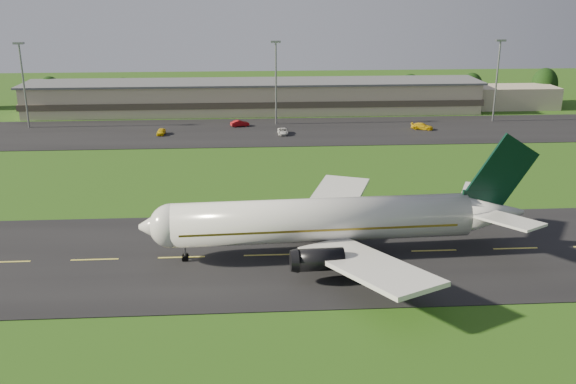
{
  "coord_description": "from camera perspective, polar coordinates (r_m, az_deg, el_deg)",
  "views": [
    {
      "loc": [
        -2.26,
        -76.3,
        33.84
      ],
      "look_at": [
        3.25,
        8.0,
        6.0
      ],
      "focal_mm": 40.0,
      "sensor_mm": 36.0,
      "label": 1
    }
  ],
  "objects": [
    {
      "name": "light_mast_west",
      "position": [
        166.31,
        -22.52,
        9.59
      ],
      "size": [
        2.4,
        1.2,
        20.35
      ],
      "color": "gray",
      "rests_on": "ground"
    },
    {
      "name": "taxiway",
      "position": [
        83.48,
        -1.88,
        -5.65
      ],
      "size": [
        220.0,
        30.0,
        0.1
      ],
      "primitive_type": "cube",
      "color": "black",
      "rests_on": "ground"
    },
    {
      "name": "service_vehicle_d",
      "position": [
        157.19,
        11.83,
        5.74
      ],
      "size": [
        5.61,
        3.93,
        1.51
      ],
      "primitive_type": "imported",
      "rotation": [
        0.0,
        0.0,
        1.18
      ],
      "color": "yellow",
      "rests_on": "apron"
    },
    {
      "name": "ground",
      "position": [
        83.5,
        -1.88,
        -5.68
      ],
      "size": [
        360.0,
        360.0,
        0.0
      ],
      "primitive_type": "plane",
      "color": "#274611",
      "rests_on": "ground"
    },
    {
      "name": "airliner",
      "position": [
        82.36,
        3.6,
        -2.55
      ],
      "size": [
        51.3,
        42.14,
        15.57
      ],
      "rotation": [
        0.0,
        0.0,
        0.05
      ],
      "color": "silver",
      "rests_on": "ground"
    },
    {
      "name": "service_vehicle_b",
      "position": [
        157.63,
        -4.31,
        6.1
      ],
      "size": [
        4.78,
        2.82,
        1.49
      ],
      "primitive_type": "imported",
      "rotation": [
        0.0,
        0.0,
        1.86
      ],
      "color": "maroon",
      "rests_on": "apron"
    },
    {
      "name": "light_mast_centre",
      "position": [
        157.89,
        -1.09,
        10.56
      ],
      "size": [
        2.4,
        1.2,
        20.35
      ],
      "color": "gray",
      "rests_on": "ground"
    },
    {
      "name": "light_mast_east",
      "position": [
        169.56,
        18.13,
        10.21
      ],
      "size": [
        2.4,
        1.2,
        20.35
      ],
      "color": "gray",
      "rests_on": "ground"
    },
    {
      "name": "service_vehicle_c",
      "position": [
        148.96,
        -0.46,
        5.42
      ],
      "size": [
        2.28,
        4.92,
        1.37
      ],
      "primitive_type": "imported",
      "rotation": [
        0.0,
        0.0,
        -0.0
      ],
      "color": "silver",
      "rests_on": "apron"
    },
    {
      "name": "apron",
      "position": [
        152.12,
        -2.8,
        5.38
      ],
      "size": [
        260.0,
        30.0,
        0.1
      ],
      "primitive_type": "cube",
      "color": "black",
      "rests_on": "ground"
    },
    {
      "name": "service_vehicle_a",
      "position": [
        151.39,
        -11.22,
        5.29
      ],
      "size": [
        1.9,
        4.24,
        1.41
      ],
      "primitive_type": "imported",
      "rotation": [
        0.0,
        0.0,
        -0.05
      ],
      "color": "yellow",
      "rests_on": "apron"
    },
    {
      "name": "tree_line",
      "position": [
        187.57,
        7.34,
        9.25
      ],
      "size": [
        201.07,
        9.3,
        10.23
      ],
      "color": "black",
      "rests_on": "ground"
    },
    {
      "name": "terminal",
      "position": [
        175.26,
        -0.86,
        8.43
      ],
      "size": [
        145.0,
        16.0,
        8.4
      ],
      "color": "#C8B298",
      "rests_on": "ground"
    }
  ]
}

